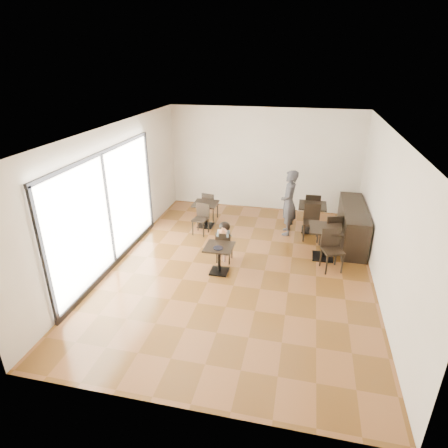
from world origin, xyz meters
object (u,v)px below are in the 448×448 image
(child, at_px, (224,242))
(chair_back_a, at_px, (312,208))
(chair_back_b, at_px, (311,223))
(cafe_table_left, at_px, (206,215))
(child_chair, at_px, (224,246))
(adult_patron, at_px, (289,203))
(chair_mid_b, at_px, (333,251))
(cafe_table_mid, at_px, (324,243))
(chair_left_b, at_px, (200,220))
(chair_mid_a, at_px, (331,231))
(chair_left_a, at_px, (210,206))
(cafe_table_back, at_px, (311,218))
(child_table, at_px, (219,259))

(child, xyz_separation_m, chair_back_a, (2.02, 2.77, -0.03))
(chair_back_a, distance_m, chair_back_b, 1.10)
(cafe_table_left, xyz_separation_m, chair_back_b, (3.01, -0.23, 0.12))
(child_chair, height_order, cafe_table_left, child_chair)
(adult_patron, xyz_separation_m, cafe_table_left, (-2.36, -0.02, -0.55))
(chair_mid_b, relative_size, chair_back_a, 1.02)
(cafe_table_mid, xyz_separation_m, chair_mid_b, (0.17, -0.55, 0.08))
(cafe_table_mid, relative_size, chair_left_b, 0.94)
(adult_patron, xyz_separation_m, chair_back_a, (0.65, 0.85, -0.43))
(child, distance_m, chair_mid_a, 2.80)
(chair_left_a, height_order, chair_back_b, chair_back_b)
(child, xyz_separation_m, cafe_table_left, (-0.98, 1.89, -0.15))
(child_chair, bearing_deg, chair_back_b, -140.57)
(cafe_table_back, bearing_deg, chair_mid_b, -76.86)
(adult_patron, bearing_deg, chair_back_b, 67.11)
(child_table, bearing_deg, adult_patron, 60.85)
(child_chair, height_order, child, child)
(chair_left_a, bearing_deg, adult_patron, 177.14)
(chair_mid_b, height_order, chair_back_a, chair_mid_b)
(cafe_table_back, bearing_deg, chair_back_b, -90.00)
(adult_patron, xyz_separation_m, chair_mid_a, (1.14, -0.69, -0.42))
(child_chair, distance_m, chair_left_b, 1.66)
(chair_mid_a, bearing_deg, adult_patron, -51.06)
(chair_mid_a, bearing_deg, child, 6.13)
(cafe_table_back, relative_size, chair_left_b, 0.92)
(adult_patron, bearing_deg, child, -37.53)
(child, bearing_deg, chair_back_a, 53.79)
(cafe_table_mid, bearing_deg, cafe_table_back, 101.84)
(child_chair, relative_size, chair_mid_b, 0.82)
(adult_patron, distance_m, cafe_table_mid, 1.65)
(child_table, distance_m, chair_left_a, 3.15)
(adult_patron, xyz_separation_m, cafe_table_mid, (0.97, -1.24, -0.50))
(child_chair, bearing_deg, chair_mid_a, -153.94)
(child, relative_size, chair_left_b, 1.18)
(child, height_order, adult_patron, adult_patron)
(adult_patron, bearing_deg, chair_mid_b, 30.62)
(child_chair, distance_m, adult_patron, 2.41)
(chair_left_a, bearing_deg, cafe_table_back, -174.58)
(child_table, xyz_separation_m, cafe_table_mid, (2.35, 1.23, 0.07))
(child_table, bearing_deg, chair_back_b, 47.57)
(child_table, height_order, cafe_table_left, cafe_table_left)
(cafe_table_mid, height_order, chair_left_b, chair_left_b)
(chair_mid_a, distance_m, chair_left_b, 3.50)
(child, bearing_deg, chair_left_a, 111.93)
(chair_mid_b, bearing_deg, cafe_table_back, 83.22)
(adult_patron, height_order, chair_back_a, adult_patron)
(chair_mid_b, distance_m, chair_left_a, 4.19)
(cafe_table_mid, xyz_separation_m, chair_back_a, (-0.32, 2.09, 0.07))
(child, height_order, cafe_table_mid, child)
(cafe_table_left, xyz_separation_m, chair_left_b, (0.00, -0.55, 0.07))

